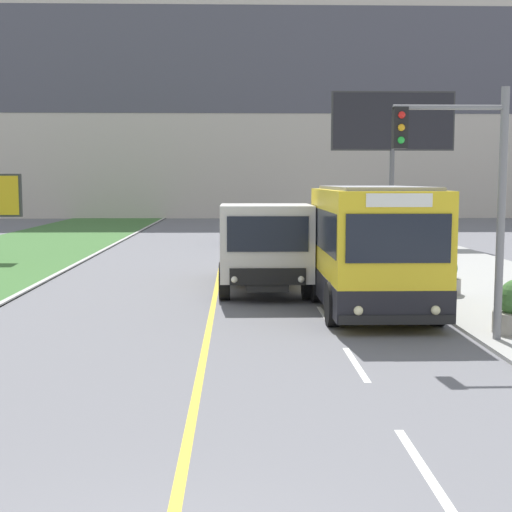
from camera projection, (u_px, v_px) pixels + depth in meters
apartment_block_background at (230, 74)px, 63.96m from camera, size 80.00×8.04×25.55m
city_bus at (373, 250)px, 17.42m from camera, size 2.64×5.54×3.13m
dump_truck at (265, 249)px, 20.51m from camera, size 2.60×6.42×2.60m
car_distant at (251, 231)px, 36.43m from camera, size 1.80×4.30×1.45m
traffic_light_mast at (467, 180)px, 14.03m from camera, size 2.28×0.32×5.09m
billboard_large at (393, 126)px, 35.46m from camera, size 6.16×0.24×7.67m
planter_round_second at (443, 276)px, 20.06m from camera, size 1.01×1.01×1.13m
planter_round_third at (405, 256)px, 25.25m from camera, size 1.04×1.04×1.20m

